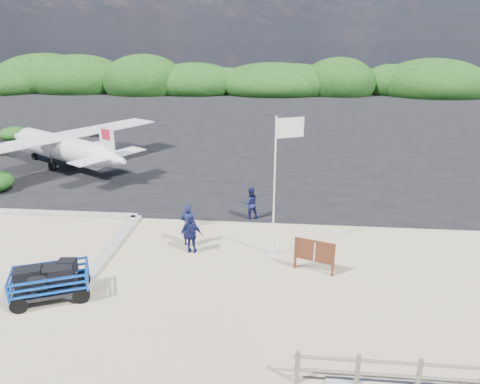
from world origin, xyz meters
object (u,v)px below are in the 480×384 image
object	(u,v)px
baggage_cart	(53,299)
aircraft_large	(429,130)
crew_b	(250,203)
crew_a	(188,225)
signboard	(313,272)
flagpole	(272,254)
crew_c	(192,235)

from	to	relation	value
baggage_cart	aircraft_large	bearing A→B (deg)	31.37
crew_b	aircraft_large	distance (m)	27.25
crew_a	crew_b	world-z (taller)	crew_a
crew_b	aircraft_large	size ratio (longest dim) A/B	0.11
crew_a	aircraft_large	xyz separation A→B (m)	(17.85, 25.51, -0.94)
signboard	crew_a	distance (m)	5.50
flagpole	signboard	xyz separation A→B (m)	(1.57, -1.23, 0.00)
flagpole	signboard	world-z (taller)	flagpole
baggage_cart	crew_a	distance (m)	5.85
flagpole	crew_a	size ratio (longest dim) A/B	3.02
crew_a	aircraft_large	world-z (taller)	aircraft_large
signboard	crew_b	distance (m)	5.59
flagpole	crew_a	world-z (taller)	flagpole
crew_a	crew_b	xyz separation A→B (m)	(2.40, 3.08, -0.13)
flagpole	crew_c	xyz separation A→B (m)	(-3.30, -0.12, 0.80)
crew_a	aircraft_large	bearing A→B (deg)	-122.22
baggage_cart	crew_c	size ratio (longest dim) A/B	1.65
crew_b	aircraft_large	bearing A→B (deg)	-145.74
crew_b	flagpole	bearing A→B (deg)	86.79
flagpole	crew_b	size ratio (longest dim) A/B	3.50
crew_a	flagpole	bearing A→B (deg)	174.69
baggage_cart	flagpole	distance (m)	8.31
crew_c	crew_a	bearing A→B (deg)	-62.23
flagpole	aircraft_large	distance (m)	29.68
crew_a	crew_c	bearing A→B (deg)	115.42
baggage_cart	signboard	size ratio (longest dim) A/B	1.61
flagpole	crew_b	world-z (taller)	flagpole
crew_a	signboard	bearing A→B (deg)	164.08
signboard	crew_b	size ratio (longest dim) A/B	1.01
crew_c	flagpole	bearing A→B (deg)	-172.87
signboard	crew_a	xyz separation A→B (m)	(-5.13, 1.74, 0.94)
signboard	baggage_cart	bearing A→B (deg)	-145.10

